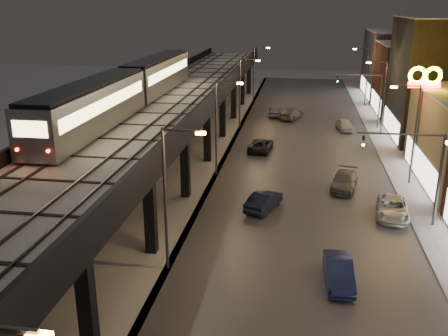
{
  "coord_description": "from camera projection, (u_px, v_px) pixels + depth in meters",
  "views": [
    {
      "loc": [
        6.91,
        -13.45,
        15.77
      ],
      "look_at": [
        2.0,
        18.3,
        5.0
      ],
      "focal_mm": 40.0,
      "sensor_mm": 36.0,
      "label": 1
    }
  ],
  "objects": [
    {
      "name": "elevated_viaduct",
      "position": [
        163.0,
        113.0,
        47.54
      ],
      "size": [
        9.0,
        100.0,
        6.3
      ],
      "color": "black",
      "rests_on": "ground"
    },
    {
      "name": "streetlight_left_4",
      "position": [
        255.0,
        70.0,
        79.79
      ],
      "size": [
        2.57,
        0.28,
        9.0
      ],
      "color": "#38383A",
      "rests_on": "ground"
    },
    {
      "name": "traffic_light_rig_a",
      "position": [
        424.0,
        168.0,
        35.5
      ],
      "size": [
        6.1,
        0.34,
        7.0
      ],
      "color": "#38383A",
      "rests_on": "ground"
    },
    {
      "name": "streetlight_left_1",
      "position": [
        169.0,
        191.0,
        29.19
      ],
      "size": [
        2.57,
        0.28,
        9.0
      ],
      "color": "#38383A",
      "rests_on": "ground"
    },
    {
      "name": "streetlight_right_2",
      "position": [
        412.0,
        128.0,
        43.58
      ],
      "size": [
        2.56,
        0.28,
        9.0
      ],
      "color": "#38383A",
      "rests_on": "ground"
    },
    {
      "name": "subway_train",
      "position": [
        130.0,
        87.0,
        45.42
      ],
      "size": [
        2.92,
        35.26,
        3.49
      ],
      "color": "gray",
      "rests_on": "viaduct_trackbed"
    },
    {
      "name": "car_onc_red",
      "position": [
        344.0,
        125.0,
        63.67
      ],
      "size": [
        2.47,
        4.45,
        1.43
      ],
      "primitive_type": "imported",
      "rotation": [
        0.0,
        0.0,
        0.19
      ],
      "color": "silver",
      "rests_on": "ground"
    },
    {
      "name": "car_onc_white",
      "position": [
        344.0,
        182.0,
        43.76
      ],
      "size": [
        2.88,
        5.22,
        1.43
      ],
      "primitive_type": "imported",
      "rotation": [
        0.0,
        0.0,
        -0.19
      ],
      "color": "slate",
      "rests_on": "ground"
    },
    {
      "name": "car_onc_dark",
      "position": [
        393.0,
        209.0,
        38.07
      ],
      "size": [
        3.03,
        5.33,
        1.4
      ],
      "primitive_type": "imported",
      "rotation": [
        0.0,
        0.0,
        -0.14
      ],
      "color": "silver",
      "rests_on": "ground"
    },
    {
      "name": "car_mid_dark",
      "position": [
        291.0,
        114.0,
        69.81
      ],
      "size": [
        3.54,
        5.47,
        1.47
      ],
      "primitive_type": "imported",
      "rotation": [
        0.0,
        0.0,
        2.83
      ],
      "color": "slate",
      "rests_on": "ground"
    },
    {
      "name": "sidewalk_right",
      "position": [
        406.0,
        170.0,
        48.85
      ],
      "size": [
        4.0,
        120.0,
        0.14
      ],
      "primitive_type": "cube",
      "color": "#9FA1A8",
      "rests_on": "ground"
    },
    {
      "name": "car_mid_silver",
      "position": [
        261.0,
        145.0,
        54.94
      ],
      "size": [
        2.73,
        5.09,
        1.36
      ],
      "primitive_type": "imported",
      "rotation": [
        0.0,
        0.0,
        3.04
      ],
      "color": "black",
      "rests_on": "ground"
    },
    {
      "name": "viaduct_parapet_streetside",
      "position": [
        208.0,
        101.0,
        46.66
      ],
      "size": [
        0.3,
        100.0,
        1.1
      ],
      "primitive_type": "cube",
      "color": "black",
      "rests_on": "elevated_viaduct"
    },
    {
      "name": "building_f",
      "position": [
        404.0,
        64.0,
        84.58
      ],
      "size": [
        12.2,
        16.2,
        11.16
      ],
      "color": "#313136",
      "rests_on": "ground"
    },
    {
      "name": "under_viaduct_pavement",
      "position": [
        173.0,
        159.0,
        52.27
      ],
      "size": [
        11.0,
        120.0,
        0.06
      ],
      "primitive_type": "cube",
      "color": "#9FA1A8",
      "rests_on": "ground"
    },
    {
      "name": "traffic_light_rig_b",
      "position": [
        371.0,
        94.0,
        63.61
      ],
      "size": [
        6.1,
        0.34,
        7.0
      ],
      "color": "#38383A",
      "rests_on": "ground"
    },
    {
      "name": "streetlight_left_2",
      "position": [
        219.0,
        121.0,
        46.06
      ],
      "size": [
        2.57,
        0.28,
        9.0
      ],
      "color": "#38383A",
      "rests_on": "ground"
    },
    {
      "name": "streetlight_left_3",
      "position": [
        242.0,
        89.0,
        62.93
      ],
      "size": [
        2.57,
        0.28,
        9.0
      ],
      "color": "#38383A",
      "rests_on": "ground"
    },
    {
      "name": "viaduct_trackbed",
      "position": [
        163.0,
        105.0,
        47.41
      ],
      "size": [
        8.4,
        100.0,
        0.32
      ],
      "color": "#B2B7C1",
      "rests_on": "elevated_viaduct"
    },
    {
      "name": "car_onc_silver",
      "position": [
        339.0,
        273.0,
        29.08
      ],
      "size": [
        1.73,
        4.48,
        1.46
      ],
      "primitive_type": "imported",
      "rotation": [
        0.0,
        0.0,
        0.04
      ],
      "color": "navy",
      "rests_on": "ground"
    },
    {
      "name": "streetlight_right_4",
      "position": [
        366.0,
        73.0,
        77.31
      ],
      "size": [
        2.56,
        0.28,
        9.0
      ],
      "color": "#38383A",
      "rests_on": "ground"
    },
    {
      "name": "car_far_white",
      "position": [
        275.0,
        111.0,
        71.65
      ],
      "size": [
        1.91,
        4.48,
        1.51
      ],
      "primitive_type": "imported",
      "rotation": [
        0.0,
        0.0,
        3.17
      ],
      "color": "#9399A5",
      "rests_on": "ground"
    },
    {
      "name": "viaduct_parapet_far",
      "position": [
        119.0,
        99.0,
        47.92
      ],
      "size": [
        0.3,
        100.0,
        1.1
      ],
      "primitive_type": "cube",
      "color": "black",
      "rests_on": "elevated_viaduct"
    },
    {
      "name": "streetlight_right_3",
      "position": [
        382.0,
        93.0,
        60.44
      ],
      "size": [
        2.56,
        0.28,
        9.0
      ],
      "color": "#38383A",
      "rests_on": "ground"
    },
    {
      "name": "car_near_white",
      "position": [
        264.0,
        202.0,
        39.42
      ],
      "size": [
        2.92,
        4.65,
        1.45
      ],
      "primitive_type": "imported",
      "rotation": [
        0.0,
        0.0,
        2.8
      ],
      "color": "black",
      "rests_on": "ground"
    },
    {
      "name": "road_surface",
      "position": [
        303.0,
        165.0,
        50.31
      ],
      "size": [
        17.0,
        120.0,
        0.06
      ],
      "primitive_type": "cube",
      "color": "#46474D",
      "rests_on": "ground"
    },
    {
      "name": "building_e",
      "position": [
        421.0,
        80.0,
        71.62
      ],
      "size": [
        12.2,
        12.2,
        10.16
      ],
      "color": "#471E17",
      "rests_on": "ground"
    },
    {
      "name": "sign_mcdonalds",
      "position": [
        424.0,
        87.0,
        45.47
      ],
      "size": [
        3.03,
        0.53,
        10.19
      ],
      "color": "#38383A",
      "rests_on": "ground"
    }
  ]
}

